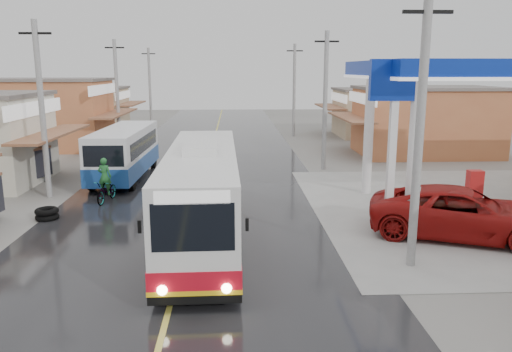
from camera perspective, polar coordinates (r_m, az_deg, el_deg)
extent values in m
plane|color=slate|center=(15.32, -8.72, -10.54)|extent=(120.00, 120.00, 0.00)
cube|color=black|center=(29.69, -5.73, 0.69)|extent=(12.00, 90.00, 0.02)
cube|color=#D8CC4C|center=(29.68, -5.73, 0.72)|extent=(0.15, 90.00, 0.01)
cube|color=gray|center=(23.78, 26.07, -3.38)|extent=(16.00, 16.00, 0.03)
cylinder|color=white|center=(24.12, 12.73, 4.41)|extent=(0.44, 0.44, 5.50)
cylinder|color=white|center=(18.47, 17.57, 1.84)|extent=(0.44, 0.44, 5.50)
cube|color=gray|center=(23.76, 26.09, -3.18)|extent=(4.00, 1.20, 0.20)
cube|color=#B21919|center=(23.01, 23.66, -1.25)|extent=(0.60, 0.45, 1.50)
cube|color=white|center=(18.17, 15.25, 2.62)|extent=(0.25, 0.25, 6.00)
cube|color=navy|center=(17.94, 15.70, 10.52)|extent=(1.80, 0.30, 1.40)
cube|color=silver|center=(17.13, -6.15, -1.49)|extent=(2.48, 10.91, 2.67)
cube|color=black|center=(17.52, -6.04, -6.02)|extent=(2.50, 10.93, 0.27)
cube|color=red|center=(17.39, -6.08, -4.61)|extent=(2.53, 10.95, 0.50)
cube|color=yellow|center=(17.48, -6.05, -5.54)|extent=(2.54, 10.96, 0.13)
cube|color=black|center=(17.51, -6.11, -0.20)|extent=(2.48, 8.65, 0.91)
cube|color=black|center=(11.85, -7.22, -5.80)|extent=(1.97, 0.16, 1.18)
cube|color=black|center=(22.34, -5.63, 2.72)|extent=(1.97, 0.16, 1.00)
cube|color=white|center=(11.65, -7.31, -2.40)|extent=(1.77, 0.16, 0.32)
cube|color=silver|center=(16.85, -6.26, 3.38)|extent=(1.14, 2.74, 0.27)
cylinder|color=black|center=(14.01, -10.73, -10.53)|extent=(0.34, 1.00, 1.00)
cylinder|color=black|center=(13.91, -2.53, -10.50)|extent=(0.34, 1.00, 1.00)
cylinder|color=black|center=(20.86, -8.39, -2.86)|extent=(0.34, 1.00, 1.00)
cylinder|color=black|center=(20.79, -2.98, -2.80)|extent=(0.34, 1.00, 1.00)
sphere|color=#FFF2CC|center=(12.42, -10.68, -12.69)|extent=(0.26, 0.26, 0.25)
sphere|color=#FFF2CC|center=(12.32, -3.38, -12.69)|extent=(0.26, 0.26, 0.25)
cube|color=black|center=(12.25, -13.17, -5.65)|extent=(0.08, 0.08, 0.32)
cube|color=black|center=(12.09, -1.04, -5.56)|extent=(0.08, 0.08, 0.32)
cube|color=silver|center=(28.02, -14.78, 2.99)|extent=(2.38, 8.23, 2.27)
cube|color=#1A4692|center=(28.15, -14.70, 1.44)|extent=(2.42, 8.27, 0.91)
cube|color=black|center=(27.97, -14.82, 3.63)|extent=(2.39, 6.87, 0.82)
cube|color=black|center=(24.12, -17.02, 2.19)|extent=(1.88, 0.17, 1.00)
cylinder|color=black|center=(25.73, -18.23, -0.59)|extent=(0.29, 0.91, 0.91)
cylinder|color=black|center=(25.23, -14.01, -0.58)|extent=(0.29, 0.91, 0.91)
cylinder|color=black|center=(31.22, -15.18, 1.76)|extent=(0.29, 0.91, 0.91)
cylinder|color=black|center=(30.81, -11.67, 1.80)|extent=(0.29, 0.91, 0.91)
imported|color=maroon|center=(19.12, 22.53, -3.93)|extent=(7.01, 5.10, 1.77)
imported|color=black|center=(23.40, -16.68, -1.65)|extent=(0.98, 1.99, 1.00)
imported|color=#21632D|center=(23.03, -16.92, -0.03)|extent=(0.67, 0.50, 1.67)
cube|color=#26262D|center=(28.47, -24.83, 1.26)|extent=(2.06, 2.56, 1.44)
cube|color=brown|center=(28.35, -24.96, 2.80)|extent=(2.13, 2.63, 0.11)
cylinder|color=black|center=(28.55, -26.88, -0.38)|extent=(0.40, 0.69, 0.66)
cylinder|color=black|center=(29.67, -24.88, 0.24)|extent=(0.40, 0.69, 0.66)
cylinder|color=black|center=(27.44, -24.97, -0.66)|extent=(0.34, 0.67, 0.66)
torus|color=black|center=(21.56, -22.76, -4.31)|extent=(0.92, 0.92, 0.23)
torus|color=black|center=(21.50, -22.81, -3.71)|extent=(0.92, 0.92, 0.23)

